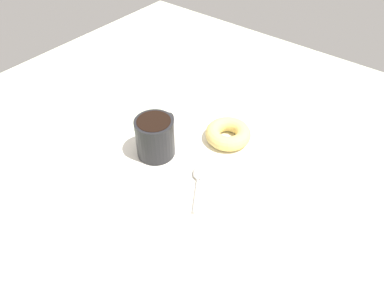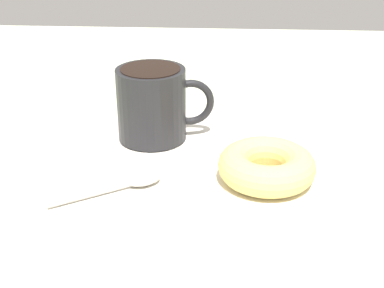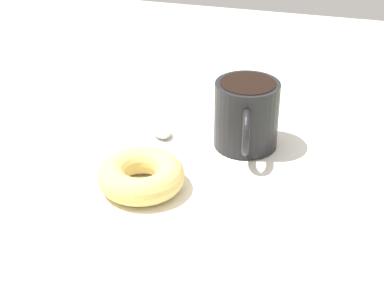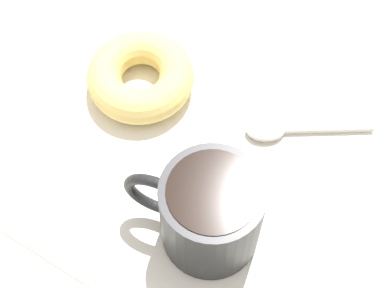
# 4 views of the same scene
# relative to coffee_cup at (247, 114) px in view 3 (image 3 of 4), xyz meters

# --- Properties ---
(ground_plane) EXTENTS (1.20, 1.20, 0.02)m
(ground_plane) POSITION_rel_coffee_cup_xyz_m (0.04, -0.03, -0.06)
(ground_plane) COLOR beige
(napkin) EXTENTS (0.30, 0.30, 0.00)m
(napkin) POSITION_rel_coffee_cup_xyz_m (0.05, -0.06, -0.05)
(napkin) COLOR white
(napkin) RESTS_ON ground_plane
(coffee_cup) EXTENTS (0.12, 0.08, 0.09)m
(coffee_cup) POSITION_rel_coffee_cup_xyz_m (0.00, 0.00, 0.00)
(coffee_cup) COLOR black
(coffee_cup) RESTS_ON napkin
(donut) EXTENTS (0.10, 0.10, 0.03)m
(donut) POSITION_rel_coffee_cup_xyz_m (0.13, -0.10, -0.03)
(donut) COLOR #E5C66B
(donut) RESTS_ON napkin
(spoon) EXTENTS (0.11, 0.08, 0.01)m
(spoon) POSITION_rel_coffee_cup_xyz_m (-0.01, -0.12, -0.04)
(spoon) COLOR #B7B2A8
(spoon) RESTS_ON napkin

